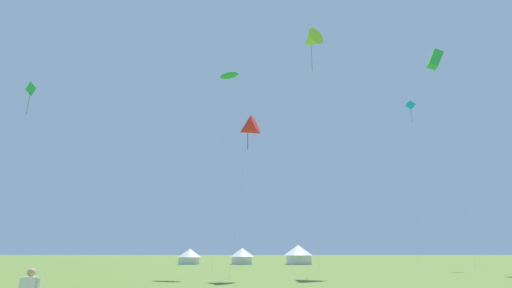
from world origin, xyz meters
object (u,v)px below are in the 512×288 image
at_px(kite_green_parafoil, 229,76).
at_px(festival_tent_center, 298,254).
at_px(kite_green_box, 435,60).
at_px(kite_green_diamond, 29,96).
at_px(festival_tent_left, 190,256).
at_px(kite_lime_delta, 311,41).
at_px(kite_cyan_diamond, 411,111).
at_px(kite_red_delta, 248,128).
at_px(festival_tent_right, 242,255).

height_order(kite_green_parafoil, festival_tent_center, kite_green_parafoil).
bearing_deg(kite_green_box, kite_green_diamond, -161.85).
bearing_deg(festival_tent_left, festival_tent_center, 0.00).
relative_size(kite_green_box, kite_lime_delta, 0.94).
distance_m(kite_cyan_diamond, kite_green_diamond, 51.91).
xyz_separation_m(kite_cyan_diamond, kite_red_delta, (-25.09, -19.55, -9.33)).
relative_size(kite_green_box, festival_tent_left, 8.09).
distance_m(kite_red_delta, festival_tent_center, 33.10).
height_order(kite_cyan_diamond, kite_lime_delta, kite_lime_delta).
xyz_separation_m(kite_green_box, festival_tent_left, (-38.25, 15.03, -28.39)).
xyz_separation_m(kite_cyan_diamond, kite_green_box, (2.47, -4.85, 6.33)).
bearing_deg(kite_red_delta, festival_tent_left, 109.78).
bearing_deg(kite_cyan_diamond, festival_tent_right, 159.27).
bearing_deg(kite_red_delta, festival_tent_center, 75.56).
bearing_deg(festival_tent_right, festival_tent_left, -180.00).
relative_size(kite_cyan_diamond, kite_green_box, 0.81).
bearing_deg(kite_green_box, kite_green_parafoil, -165.36).
height_order(kite_cyan_diamond, festival_tent_center, kite_cyan_diamond).
distance_m(kite_green_box, kite_green_diamond, 53.60).
relative_size(festival_tent_left, festival_tent_center, 0.80).
height_order(kite_green_diamond, festival_tent_left, kite_green_diamond).
bearing_deg(kite_cyan_diamond, festival_tent_center, 149.72).
relative_size(kite_lime_delta, festival_tent_center, 6.92).
bearing_deg(kite_lime_delta, kite_red_delta, -125.11).
height_order(kite_green_box, festival_tent_left, kite_green_box).
bearing_deg(festival_tent_left, kite_green_box, -21.45).
bearing_deg(kite_red_delta, kite_lime_delta, 54.89).
relative_size(kite_red_delta, kite_green_diamond, 0.83).
bearing_deg(festival_tent_left, kite_green_parafoil, -70.59).
bearing_deg(kite_cyan_diamond, kite_red_delta, -142.08).
xyz_separation_m(kite_green_box, kite_lime_delta, (-18.84, -2.29, 1.96)).
bearing_deg(festival_tent_center, kite_cyan_diamond, -30.28).
relative_size(kite_cyan_diamond, festival_tent_left, 6.54).
bearing_deg(festival_tent_left, festival_tent_right, 0.00).
relative_size(kite_green_diamond, festival_tent_left, 4.82).
height_order(kite_lime_delta, festival_tent_left, kite_lime_delta).
xyz_separation_m(kite_red_delta, kite_lime_delta, (8.73, 12.41, 17.62)).
relative_size(kite_green_diamond, kite_lime_delta, 0.56).
bearing_deg(kite_green_parafoil, kite_cyan_diamond, 24.68).
bearing_deg(kite_green_box, kite_red_delta, -151.93).
xyz_separation_m(kite_green_diamond, festival_tent_center, (29.58, 31.26, -15.39)).
relative_size(kite_green_parafoil, festival_tent_center, 4.96).
distance_m(kite_red_delta, festival_tent_left, 34.06).
bearing_deg(kite_red_delta, kite_cyan_diamond, 37.92).
bearing_deg(festival_tent_center, kite_red_delta, -104.44).
distance_m(kite_green_diamond, kite_lime_delta, 36.71).
xyz_separation_m(kite_green_parafoil, festival_tent_center, (10.27, 22.91, -21.62)).
relative_size(kite_lime_delta, festival_tent_left, 8.61).
bearing_deg(festival_tent_right, kite_green_box, -27.10).
height_order(kite_green_box, kite_lime_delta, kite_lime_delta).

